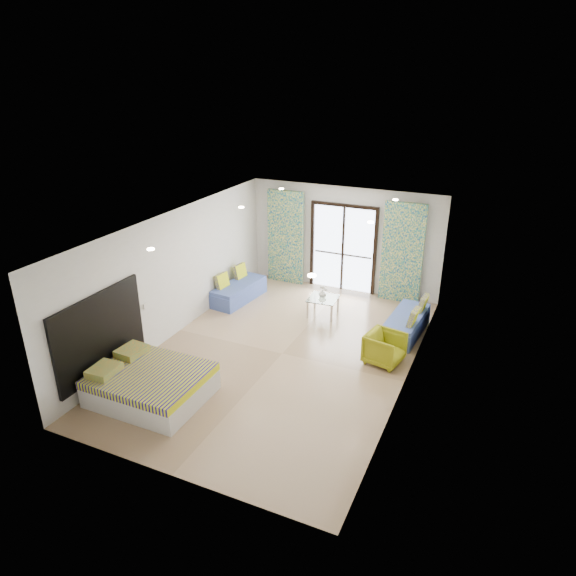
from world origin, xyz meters
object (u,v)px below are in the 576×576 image
at_px(daybed_left, 239,291).
at_px(daybed_right, 407,324).
at_px(bed, 150,384).
at_px(coffee_table, 323,300).
at_px(armchair, 385,347).

relative_size(daybed_left, daybed_right, 0.99).
xyz_separation_m(bed, daybed_left, (-0.64, 4.28, -0.03)).
bearing_deg(bed, daybed_right, 49.49).
height_order(coffee_table, armchair, coffee_table).
relative_size(daybed_left, armchair, 2.40).
bearing_deg(armchair, daybed_left, 81.77).
distance_m(daybed_left, coffee_table, 2.24).
xyz_separation_m(coffee_table, armchair, (1.85, -1.50, -0.04)).
xyz_separation_m(bed, daybed_right, (3.59, 4.20, -0.02)).
height_order(bed, armchair, armchair).
bearing_deg(armchair, coffee_table, 62.17).
relative_size(bed, daybed_left, 1.13).
bearing_deg(coffee_table, daybed_right, -4.08).
bearing_deg(daybed_right, armchair, -92.08).
xyz_separation_m(bed, armchair, (3.45, 2.84, 0.07)).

